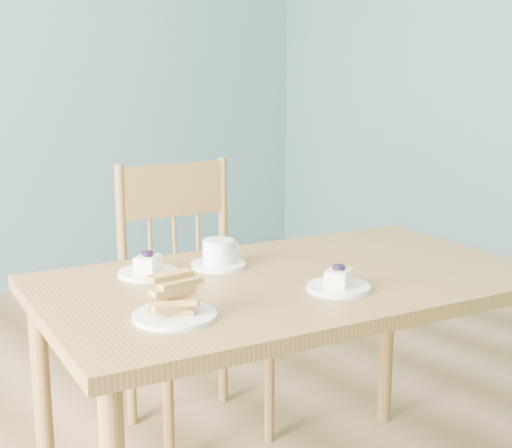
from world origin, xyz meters
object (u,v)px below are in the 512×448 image
dining_chair (192,298)px  cheesecake_plate_far (148,269)px  dining_table (291,302)px  biscotti_plate (174,303)px  coffee_cup (219,255)px  cheesecake_plate_near (338,283)px

dining_chair → cheesecake_plate_far: 0.56m
dining_table → cheesecake_plate_far: bearing=148.8°
cheesecake_plate_far → biscotti_plate: 0.36m
dining_table → dining_chair: 0.62m
coffee_cup → biscotti_plate: biscotti_plate is taller
cheesecake_plate_far → biscotti_plate: size_ratio=0.85×
cheesecake_plate_near → cheesecake_plate_far: size_ratio=1.00×
dining_table → cheesecake_plate_near: (0.01, -0.16, 0.09)m
dining_chair → biscotti_plate: size_ratio=4.99×
cheesecake_plate_far → biscotti_plate: bearing=-111.1°
cheesecake_plate_near → dining_chair: bearing=85.2°
cheesecake_plate_far → coffee_cup: coffee_cup is taller
dining_chair → cheesecake_plate_near: 0.80m
dining_chair → cheesecake_plate_far: dining_chair is taller
dining_table → cheesecake_plate_far: cheesecake_plate_far is taller
cheesecake_plate_near → coffee_cup: coffee_cup is taller
cheesecake_plate_far → cheesecake_plate_near: bearing=-54.0°
cheesecake_plate_near → coffee_cup: 0.38m
biscotti_plate → dining_chair: bearing=53.9°
dining_table → biscotti_plate: size_ratio=7.60×
dining_chair → coffee_cup: size_ratio=6.07×
cheesecake_plate_near → cheesecake_plate_far: bearing=126.0°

